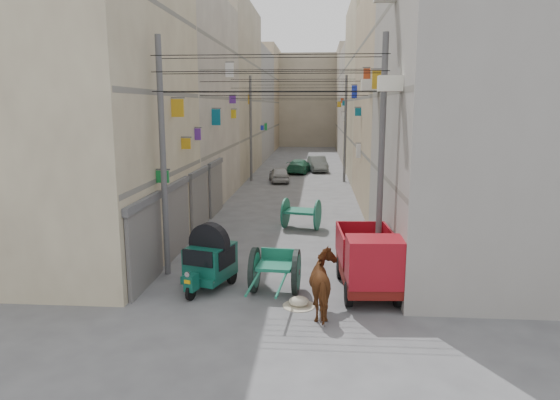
# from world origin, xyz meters

# --- Properties ---
(ground) EXTENTS (140.00, 140.00, 0.00)m
(ground) POSITION_xyz_m (0.00, 0.00, 0.00)
(ground) COLOR #4C4C4E
(ground) RESTS_ON ground
(building_row_left) EXTENTS (8.00, 62.00, 14.00)m
(building_row_left) POSITION_xyz_m (-8.00, 34.13, 6.46)
(building_row_left) COLOR #C0B391
(building_row_left) RESTS_ON ground
(building_row_right) EXTENTS (8.00, 62.00, 14.00)m
(building_row_right) POSITION_xyz_m (8.00, 34.13, 6.46)
(building_row_right) COLOR gray
(building_row_right) RESTS_ON ground
(end_cap_building) EXTENTS (22.00, 10.00, 13.00)m
(end_cap_building) POSITION_xyz_m (0.00, 66.00, 6.50)
(end_cap_building) COLOR tan
(end_cap_building) RESTS_ON ground
(shutters_left) EXTENTS (0.18, 14.40, 2.88)m
(shutters_left) POSITION_xyz_m (-3.92, 10.38, 1.49)
(shutters_left) COLOR #525257
(shutters_left) RESTS_ON ground
(signboards) EXTENTS (8.22, 40.52, 5.67)m
(signboards) POSITION_xyz_m (-0.01, 21.66, 3.43)
(signboards) COLOR #0A5F78
(signboards) RESTS_ON ground
(ac_units) EXTENTS (0.70, 6.55, 3.35)m
(ac_units) POSITION_xyz_m (3.65, 7.67, 7.43)
(ac_units) COLOR beige
(ac_units) RESTS_ON ground
(utility_poles) EXTENTS (7.40, 22.20, 8.00)m
(utility_poles) POSITION_xyz_m (0.00, 17.00, 4.00)
(utility_poles) COLOR #515053
(utility_poles) RESTS_ON ground
(overhead_cables) EXTENTS (7.40, 22.52, 1.12)m
(overhead_cables) POSITION_xyz_m (0.00, 14.40, 6.77)
(overhead_cables) COLOR black
(overhead_cables) RESTS_ON ground
(auto_rickshaw) EXTENTS (1.75, 2.38, 1.61)m
(auto_rickshaw) POSITION_xyz_m (-1.84, 4.80, 0.95)
(auto_rickshaw) COLOR black
(auto_rickshaw) RESTS_ON ground
(tonga_cart) EXTENTS (1.57, 3.22, 1.42)m
(tonga_cart) POSITION_xyz_m (0.28, 4.49, 0.74)
(tonga_cart) COLOR black
(tonga_cart) RESTS_ON ground
(mini_truck) EXTENTS (1.85, 3.76, 2.06)m
(mini_truck) POSITION_xyz_m (3.17, 4.41, 0.99)
(mini_truck) COLOR black
(mini_truck) RESTS_ON ground
(second_cart) EXTENTS (1.92, 1.78, 1.45)m
(second_cart) POSITION_xyz_m (0.82, 12.79, 0.78)
(second_cart) COLOR #155F47
(second_cart) RESTS_ON ground
(feed_sack) EXTENTS (0.59, 0.47, 0.30)m
(feed_sack) POSITION_xyz_m (1.06, 3.47, 0.15)
(feed_sack) COLOR #BCB39C
(feed_sack) RESTS_ON ground
(horse) EXTENTS (1.19, 2.14, 1.72)m
(horse) POSITION_xyz_m (1.84, 3.00, 0.86)
(horse) COLOR brown
(horse) RESTS_ON ground
(distant_car_white) EXTENTS (1.93, 3.60, 1.17)m
(distant_car_white) POSITION_xyz_m (-1.39, 27.54, 0.58)
(distant_car_white) COLOR #BABABA
(distant_car_white) RESTS_ON ground
(distant_car_grey) EXTENTS (2.00, 4.20, 1.33)m
(distant_car_grey) POSITION_xyz_m (1.54, 34.23, 0.66)
(distant_car_grey) COLOR #575C5B
(distant_car_grey) RESTS_ON ground
(distant_car_green) EXTENTS (2.25, 4.30, 1.19)m
(distant_car_green) POSITION_xyz_m (-0.05, 32.97, 0.60)
(distant_car_green) COLOR #226546
(distant_car_green) RESTS_ON ground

